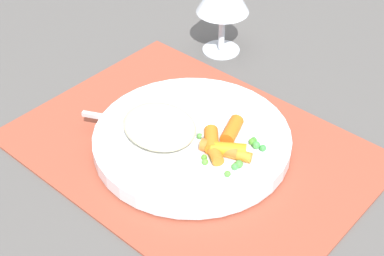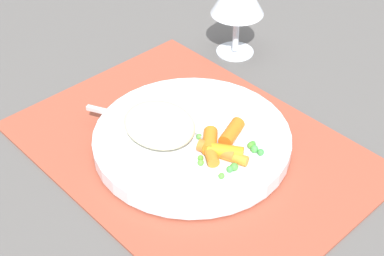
{
  "view_description": "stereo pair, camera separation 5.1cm",
  "coord_description": "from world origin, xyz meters",
  "px_view_note": "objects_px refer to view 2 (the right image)",
  "views": [
    {
      "loc": [
        0.37,
        -0.41,
        0.49
      ],
      "look_at": [
        0.0,
        0.0,
        0.04
      ],
      "focal_mm": 53.63,
      "sensor_mm": 36.0,
      "label": 1
    },
    {
      "loc": [
        0.4,
        -0.38,
        0.49
      ],
      "look_at": [
        0.0,
        0.0,
        0.04
      ],
      "focal_mm": 53.63,
      "sensor_mm": 36.0,
      "label": 2
    }
  ],
  "objects_px": {
    "fork": "(174,128)",
    "plate": "(192,140)",
    "rice_mound": "(159,124)",
    "carrot_portion": "(221,146)"
  },
  "relations": [
    {
      "from": "fork",
      "to": "plate",
      "type": "bearing_deg",
      "value": 26.27
    },
    {
      "from": "plate",
      "to": "rice_mound",
      "type": "bearing_deg",
      "value": -131.96
    },
    {
      "from": "rice_mound",
      "to": "carrot_portion",
      "type": "relative_size",
      "value": 1.16
    },
    {
      "from": "rice_mound",
      "to": "fork",
      "type": "bearing_deg",
      "value": 76.23
    },
    {
      "from": "carrot_portion",
      "to": "fork",
      "type": "height_order",
      "value": "carrot_portion"
    },
    {
      "from": "fork",
      "to": "carrot_portion",
      "type": "bearing_deg",
      "value": 11.38
    },
    {
      "from": "plate",
      "to": "fork",
      "type": "relative_size",
      "value": 1.33
    },
    {
      "from": "plate",
      "to": "carrot_portion",
      "type": "bearing_deg",
      "value": 3.62
    },
    {
      "from": "plate",
      "to": "fork",
      "type": "xyz_separation_m",
      "value": [
        -0.02,
        -0.01,
        0.01
      ]
    },
    {
      "from": "carrot_portion",
      "to": "fork",
      "type": "relative_size",
      "value": 0.45
    }
  ]
}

